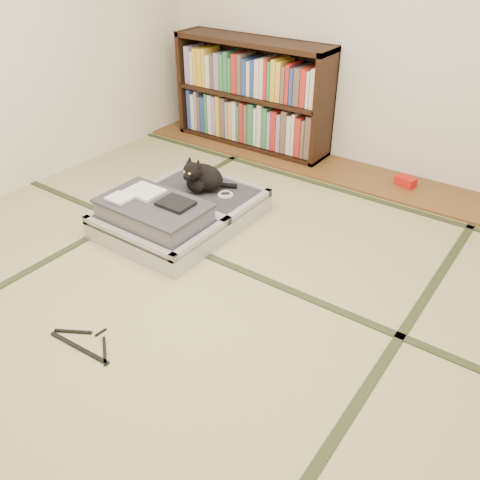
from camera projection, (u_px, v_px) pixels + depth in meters
The scene contains 10 objects.
floor at pixel (195, 304), 2.76m from camera, with size 4.50×4.50×0.00m, color tan.
wood_strip at pixel (353, 175), 4.12m from camera, with size 4.00×0.50×0.02m, color brown.
red_item at pixel (405, 181), 3.91m from camera, with size 0.15×0.09×0.07m, color red.
room_shell at pixel (177, 12), 1.97m from camera, with size 4.50×4.50×4.50m.
tatami_borders at pixel (247, 261), 3.09m from camera, with size 4.00×4.50×0.01m.
bookcase at pixel (252, 96), 4.45m from camera, with size 1.45×0.33×0.93m.
suitcase at pixel (177, 213), 3.39m from camera, with size 0.78×1.04×0.31m.
cat at pixel (202, 177), 3.52m from camera, with size 0.35×0.35×0.28m.
cable_coil at pixel (225, 194), 3.50m from camera, with size 0.11×0.11×0.03m.
hanger at pixel (84, 344), 2.49m from camera, with size 0.40×0.19×0.01m.
Camera 1 is at (1.44, -1.60, 1.77)m, focal length 38.00 mm.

